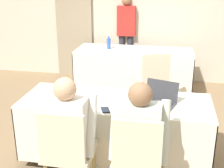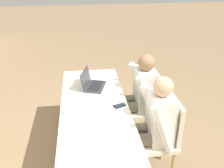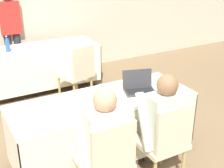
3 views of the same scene
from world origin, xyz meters
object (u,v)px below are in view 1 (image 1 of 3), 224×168
at_px(laptop, 159,100).
at_px(person_checkered_shirt, 70,128).
at_px(water_bottle, 109,42).
at_px(chair_near_right, 138,157).
at_px(person_white_shirt, 140,135).
at_px(chair_near_left, 67,149).
at_px(chair_far_spare, 153,78).
at_px(cell_phone, 105,110).
at_px(person_red_shirt, 126,32).

xyz_separation_m(laptop, person_checkered_shirt, (-0.76, -0.56, -0.10)).
relative_size(water_bottle, chair_near_right, 0.27).
height_order(person_checkered_shirt, person_white_shirt, same).
xyz_separation_m(chair_near_left, chair_far_spare, (0.63, 2.10, 0.00)).
bearing_deg(chair_near_right, cell_phone, -47.74).
bearing_deg(water_bottle, laptop, -66.59).
bearing_deg(person_red_shirt, chair_far_spare, -67.46).
bearing_deg(person_checkered_shirt, water_bottle, -85.93).
height_order(water_bottle, chair_near_right, water_bottle).
bearing_deg(cell_phone, person_checkered_shirt, -151.94).
xyz_separation_m(chair_near_right, person_checkered_shirt, (-0.63, 0.10, 0.16)).
bearing_deg(laptop, cell_phone, -135.03).
height_order(water_bottle, person_checkered_shirt, person_checkered_shirt).
bearing_deg(chair_far_spare, person_checkered_shirt, 53.88).
distance_m(laptop, chair_near_left, 1.05).
xyz_separation_m(chair_near_left, person_white_shirt, (0.63, 0.10, 0.16)).
xyz_separation_m(water_bottle, person_red_shirt, (0.21, 0.67, 0.07)).
distance_m(water_bottle, chair_far_spare, 1.19).
xyz_separation_m(cell_phone, chair_near_right, (0.37, -0.40, -0.23)).
relative_size(chair_near_right, person_checkered_shirt, 0.78).
bearing_deg(chair_far_spare, chair_near_left, 54.70).
relative_size(laptop, person_red_shirt, 0.25).
bearing_deg(chair_near_left, chair_near_right, -180.00).
height_order(chair_near_left, chair_far_spare, same).
bearing_deg(laptop, person_white_shirt, -85.81).
bearing_deg(chair_near_right, person_checkered_shirt, -9.34).
relative_size(water_bottle, chair_near_left, 0.27).
distance_m(water_bottle, chair_near_right, 3.02).
relative_size(cell_phone, person_checkered_shirt, 0.13).
height_order(chair_near_right, person_checkered_shirt, person_checkered_shirt).
xyz_separation_m(chair_near_right, chair_far_spare, (-0.00, 2.10, 0.00)).
height_order(laptop, person_white_shirt, person_white_shirt).
xyz_separation_m(cell_phone, person_red_shirt, (-0.25, 3.15, 0.18)).
xyz_separation_m(cell_phone, water_bottle, (-0.46, 2.48, 0.11)).
relative_size(laptop, person_checkered_shirt, 0.34).
xyz_separation_m(cell_phone, chair_near_left, (-0.26, -0.40, -0.23)).
relative_size(chair_far_spare, person_red_shirt, 0.58).
height_order(laptop, person_red_shirt, person_red_shirt).
bearing_deg(laptop, chair_near_left, -121.51).
distance_m(chair_near_left, person_white_shirt, 0.66).
distance_m(cell_phone, chair_near_left, 0.53).
bearing_deg(water_bottle, person_red_shirt, 72.52).
bearing_deg(person_white_shirt, chair_near_right, 90.00).
distance_m(cell_phone, person_checkered_shirt, 0.41).
bearing_deg(chair_near_left, laptop, -139.01).
bearing_deg(person_checkered_shirt, chair_far_spare, -107.52).
relative_size(chair_near_left, person_checkered_shirt, 0.78).
distance_m(water_bottle, person_white_shirt, 2.91).
bearing_deg(person_white_shirt, chair_near_left, 9.34).
bearing_deg(person_white_shirt, chair_far_spare, -89.93).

